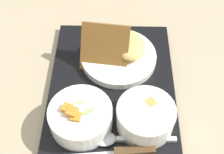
% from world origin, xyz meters
% --- Properties ---
extents(ground_plane, '(4.00, 4.00, 0.00)m').
position_xyz_m(ground_plane, '(0.00, 0.00, 0.00)').
color(ground_plane, tan).
extents(serving_tray, '(0.39, 0.29, 0.01)m').
position_xyz_m(serving_tray, '(0.00, 0.00, 0.01)').
color(serving_tray, black).
rests_on(serving_tray, ground_plane).
extents(bowl_salad, '(0.13, 0.13, 0.06)m').
position_xyz_m(bowl_salad, '(-0.10, 0.05, 0.04)').
color(bowl_salad, white).
rests_on(bowl_salad, serving_tray).
extents(bowl_soup, '(0.11, 0.11, 0.06)m').
position_xyz_m(bowl_soup, '(-0.09, -0.07, 0.05)').
color(bowl_soup, white).
rests_on(bowl_soup, serving_tray).
extents(plate_main, '(0.17, 0.17, 0.09)m').
position_xyz_m(plate_main, '(0.08, -0.01, 0.03)').
color(plate_main, white).
rests_on(plate_main, serving_tray).
extents(knife, '(0.04, 0.19, 0.02)m').
position_xyz_m(knife, '(-0.16, -0.04, 0.02)').
color(knife, silver).
rests_on(knife, serving_tray).
extents(spoon, '(0.04, 0.16, 0.01)m').
position_xyz_m(spoon, '(-0.13, -0.02, 0.02)').
color(spoon, silver).
rests_on(spoon, serving_tray).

